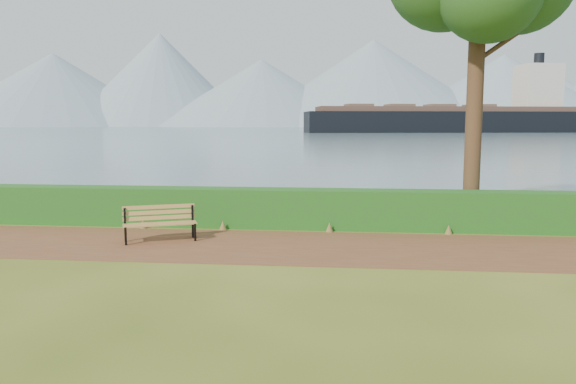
# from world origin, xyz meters

# --- Properties ---
(ground) EXTENTS (140.00, 140.00, 0.00)m
(ground) POSITION_xyz_m (0.00, 0.00, 0.00)
(ground) COLOR #3E5117
(ground) RESTS_ON ground
(path) EXTENTS (40.00, 3.40, 0.01)m
(path) POSITION_xyz_m (0.00, 0.30, 0.01)
(path) COLOR brown
(path) RESTS_ON ground
(hedge) EXTENTS (32.00, 0.85, 1.00)m
(hedge) POSITION_xyz_m (0.00, 2.60, 0.50)
(hedge) COLOR #124213
(hedge) RESTS_ON ground
(water) EXTENTS (700.00, 510.00, 0.00)m
(water) POSITION_xyz_m (0.00, 260.00, 0.01)
(water) COLOR slate
(water) RESTS_ON ground
(mountains) EXTENTS (585.00, 190.00, 70.00)m
(mountains) POSITION_xyz_m (-9.17, 406.05, 27.70)
(mountains) COLOR gray
(mountains) RESTS_ON ground
(bench) EXTENTS (1.69, 1.08, 0.82)m
(bench) POSITION_xyz_m (-2.25, 0.60, 0.47)
(bench) COLOR black
(bench) RESTS_ON ground
(cargo_ship) EXTENTS (81.16, 28.37, 24.36)m
(cargo_ship) POSITION_xyz_m (32.96, 150.96, 3.63)
(cargo_ship) COLOR black
(cargo_ship) RESTS_ON ground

